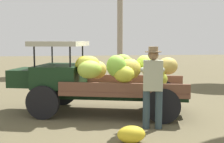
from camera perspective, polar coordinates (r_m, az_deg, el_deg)
name	(u,v)px	position (r m, az deg, el deg)	size (l,w,h in m)	color
ground_plane	(126,114)	(7.52, 2.77, -8.30)	(60.00, 60.00, 0.00)	brown
truck	(94,77)	(7.45, -3.61, -1.15)	(4.66, 2.73, 1.84)	black
farmer	(153,82)	(6.22, 7.93, -2.10)	(0.53, 0.49, 1.74)	#354750
loose_banana_bunch	(131,134)	(5.48, 3.77, -12.08)	(0.52, 0.36, 0.31)	gold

